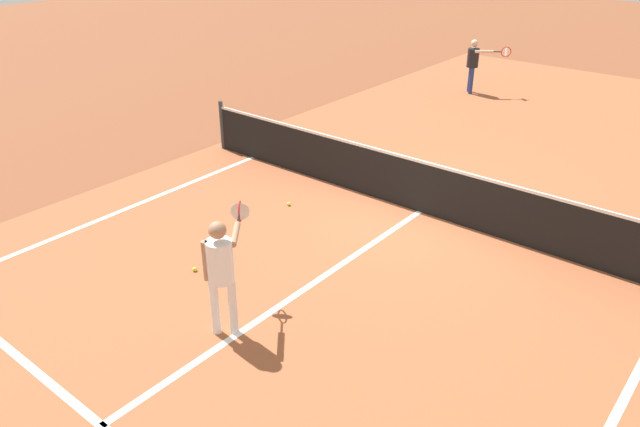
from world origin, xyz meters
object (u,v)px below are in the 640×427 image
(tennis_ball_mid_court, at_px, (195,269))
(tennis_ball_near_net, at_px, (289,204))
(player_far, at_px, (474,61))
(net, at_px, (422,186))
(player_near, at_px, (221,265))

(tennis_ball_mid_court, bearing_deg, tennis_ball_near_net, 98.73)
(player_far, xyz_separation_m, tennis_ball_mid_court, (1.25, -11.34, -0.88))
(net, relative_size, player_far, 6.78)
(player_far, distance_m, tennis_ball_mid_court, 11.44)
(net, distance_m, player_far, 8.07)
(net, height_order, tennis_ball_near_net, net)
(player_near, relative_size, player_far, 1.05)
(net, distance_m, tennis_ball_near_net, 2.38)
(net, xyz_separation_m, player_near, (-0.17, -4.47, 0.48))
(player_far, bearing_deg, net, -69.49)
(player_near, distance_m, tennis_ball_mid_court, 1.82)
(net, xyz_separation_m, tennis_ball_near_net, (-1.96, -1.27, -0.46))
(net, bearing_deg, tennis_ball_mid_court, -112.49)
(player_far, distance_m, tennis_ball_near_net, 8.90)
(player_far, relative_size, tennis_ball_mid_court, 22.62)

